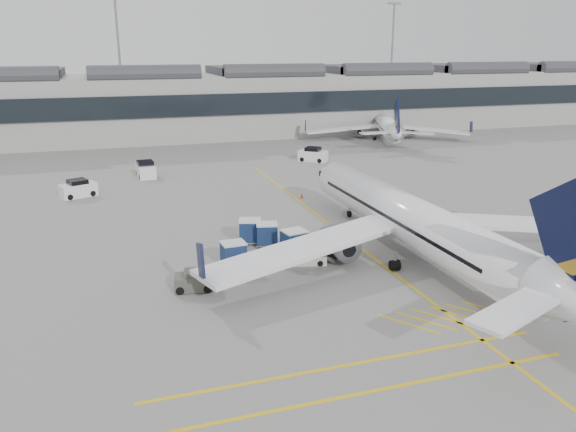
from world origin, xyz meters
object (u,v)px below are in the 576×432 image
object	(u,v)px
ramp_agent_a	(258,233)
pushback_tug	(194,281)
belt_loader	(300,256)
baggage_cart_a	(267,234)
airliner_main	(414,222)
ramp_agent_b	(302,239)

from	to	relation	value
ramp_agent_a	pushback_tug	distance (m)	10.41
belt_loader	baggage_cart_a	xyz separation A→B (m)	(-1.26, 4.55, 0.49)
airliner_main	pushback_tug	distance (m)	17.25
pushback_tug	airliner_main	bearing A→B (deg)	11.81
baggage_cart_a	ramp_agent_b	world-z (taller)	baggage_cart_a
baggage_cart_a	ramp_agent_a	world-z (taller)	baggage_cart_a
airliner_main	pushback_tug	world-z (taller)	airliner_main
airliner_main	baggage_cart_a	bearing A→B (deg)	147.39
airliner_main	pushback_tug	bearing A→B (deg)	-177.98
belt_loader	pushback_tug	xyz separation A→B (m)	(-8.44, -2.39, 0.08)
pushback_tug	ramp_agent_a	bearing A→B (deg)	59.46
ramp_agent_b	belt_loader	bearing A→B (deg)	70.02
belt_loader	pushback_tug	world-z (taller)	belt_loader
airliner_main	belt_loader	xyz separation A→B (m)	(-8.64, 1.75, -2.43)
airliner_main	ramp_agent_b	bearing A→B (deg)	147.27
belt_loader	baggage_cart_a	bearing A→B (deg)	119.98
airliner_main	ramp_agent_b	distance (m)	9.01
baggage_cart_a	pushback_tug	world-z (taller)	baggage_cart_a
baggage_cart_a	pushback_tug	size ratio (longest dim) A/B	0.78
ramp_agent_a	ramp_agent_b	distance (m)	3.96
ramp_agent_a	pushback_tug	bearing A→B (deg)	-169.90
baggage_cart_a	pushback_tug	distance (m)	9.99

